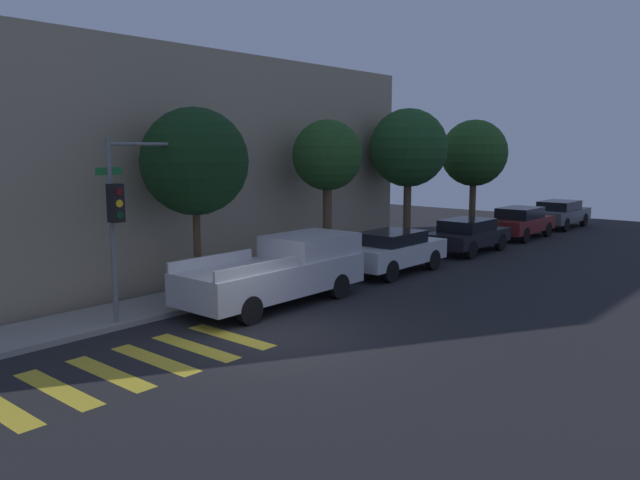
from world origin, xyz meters
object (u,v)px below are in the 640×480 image
at_px(sedan_middle, 468,234).
at_px(tree_far_end, 408,148).
at_px(traffic_light_pole, 132,195).
at_px(sedan_near_corner, 393,250).
at_px(tree_near_corner, 195,162).
at_px(pickup_truck, 281,270).
at_px(tree_midblock, 327,157).
at_px(sedan_far_end, 520,222).
at_px(tree_behind_truck, 474,153).
at_px(sedan_tail_of_row, 560,213).

relative_size(sedan_middle, tree_far_end, 0.73).
distance_m(traffic_light_pole, sedan_near_corner, 9.78).
bearing_deg(tree_near_corner, pickup_truck, -52.65).
height_order(pickup_truck, tree_near_corner, tree_near_corner).
height_order(tree_near_corner, tree_far_end, tree_far_end).
bearing_deg(tree_midblock, sedan_far_end, -8.73).
distance_m(sedan_middle, tree_behind_truck, 5.55).
xyz_separation_m(sedan_near_corner, tree_behind_truck, (9.64, 1.88, 3.25)).
height_order(traffic_light_pole, tree_behind_truck, tree_behind_truck).
bearing_deg(tree_behind_truck, tree_far_end, 180.00).
xyz_separation_m(pickup_truck, tree_far_end, (9.41, 1.88, 3.36)).
height_order(traffic_light_pole, tree_far_end, tree_far_end).
bearing_deg(tree_midblock, traffic_light_pole, -175.67).
bearing_deg(sedan_far_end, sedan_tail_of_row, -0.00).
distance_m(sedan_near_corner, sedan_tail_of_row, 16.21).
bearing_deg(tree_midblock, pickup_truck, -156.24).
xyz_separation_m(sedan_middle, tree_behind_truck, (4.05, 1.88, 3.29)).
xyz_separation_m(sedan_near_corner, sedan_tail_of_row, (16.21, 0.00, -0.00)).
xyz_separation_m(traffic_light_pole, sedan_near_corner, (9.40, -1.27, -2.40)).
height_order(sedan_near_corner, tree_near_corner, tree_near_corner).
bearing_deg(pickup_truck, traffic_light_pole, 161.70).
relative_size(sedan_middle, sedan_far_end, 0.98).
relative_size(traffic_light_pole, tree_near_corner, 0.84).
height_order(sedan_tail_of_row, tree_near_corner, tree_near_corner).
distance_m(traffic_light_pole, tree_midblock, 8.17).
xyz_separation_m(traffic_light_pole, tree_near_corner, (2.39, 0.61, 0.75)).
height_order(sedan_far_end, tree_near_corner, tree_near_corner).
distance_m(sedan_far_end, tree_near_corner, 18.32).
height_order(sedan_tail_of_row, tree_far_end, tree_far_end).
relative_size(sedan_near_corner, tree_midblock, 0.82).
distance_m(tree_near_corner, tree_far_end, 10.85).
relative_size(sedan_near_corner, tree_near_corner, 0.80).
bearing_deg(sedan_tail_of_row, tree_behind_truck, 164.01).
xyz_separation_m(pickup_truck, sedan_near_corner, (5.57, -0.00, -0.14)).
bearing_deg(sedan_near_corner, tree_far_end, 26.08).
relative_size(sedan_tail_of_row, tree_near_corner, 0.86).
bearing_deg(sedan_tail_of_row, sedan_middle, -180.00).
distance_m(tree_near_corner, tree_midblock, 5.71).
height_order(tree_near_corner, tree_midblock, tree_near_corner).
xyz_separation_m(sedan_near_corner, tree_far_end, (3.84, 1.88, 3.50)).
xyz_separation_m(traffic_light_pole, sedan_far_end, (20.34, -1.27, -2.40)).
xyz_separation_m(sedan_tail_of_row, tree_near_corner, (-23.21, 1.88, 3.15)).
xyz_separation_m(sedan_middle, sedan_tail_of_row, (10.62, 0.00, 0.04)).
xyz_separation_m(pickup_truck, sedan_far_end, (16.51, 0.00, -0.14)).
xyz_separation_m(sedan_far_end, tree_near_corner, (-17.95, 1.88, 3.15)).
height_order(traffic_light_pole, sedan_near_corner, traffic_light_pole).
height_order(sedan_tail_of_row, tree_behind_truck, tree_behind_truck).
height_order(sedan_middle, tree_behind_truck, tree_behind_truck).
bearing_deg(tree_near_corner, tree_behind_truck, 0.00).
relative_size(pickup_truck, sedan_near_corner, 1.31).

